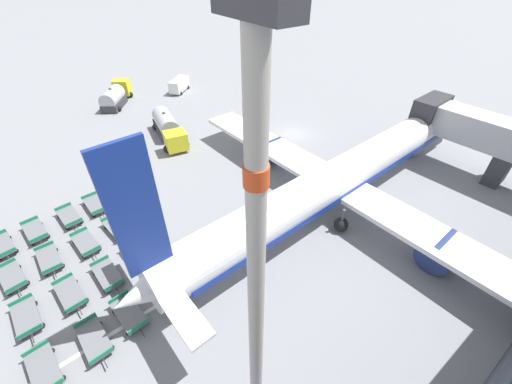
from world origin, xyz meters
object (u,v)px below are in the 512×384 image
at_px(airplane, 345,175).
at_px(apron_light_mast, 256,281).
at_px(baggage_dolly_row_near_col_d, 44,370).
at_px(baggage_dolly_row_mid_b_col_d, 129,313).
at_px(baggage_dolly_row_far_col_d, 167,290).
at_px(baggage_dolly_row_mid_b_col_b, 86,243).
at_px(baggage_dolly_row_far_col_b, 117,227).
at_px(service_van, 179,85).
at_px(baggage_dolly_row_mid_a_col_b, 49,259).
at_px(baggage_dolly_row_mid_b_col_c, 108,275).
at_px(baggage_dolly_row_near_col_a, 2,246).
at_px(baggage_dolly_row_mid_a_col_a, 35,231).
at_px(baggage_dolly_row_mid_a_col_c, 70,294).
at_px(baggage_dolly_row_near_col_c, 26,317).
at_px(baggage_dolly_row_mid_a_col_d, 94,340).
at_px(baggage_dolly_row_mid_b_col_a, 69,217).
at_px(baggage_dolly_row_near_col_b, 12,277).
at_px(baggage_dolly_row_far_col_a, 95,205).
at_px(fuel_tanker_secondary, 115,97).
at_px(baggage_dolly_row_far_col_c, 137,255).
at_px(fuel_tanker_primary, 168,128).

relative_size(airplane, apron_light_mast, 2.24).
relative_size(baggage_dolly_row_near_col_d, baggage_dolly_row_mid_b_col_d, 1.00).
bearing_deg(baggage_dolly_row_far_col_d, baggage_dolly_row_mid_b_col_b, -157.04).
bearing_deg(baggage_dolly_row_far_col_b, service_van, 144.97).
xyz_separation_m(baggage_dolly_row_mid_a_col_b, baggage_dolly_row_mid_b_col_c, (4.39, 3.31, 0.00)).
relative_size(baggage_dolly_row_near_col_a, baggage_dolly_row_mid_a_col_a, 1.00).
bearing_deg(baggage_dolly_row_mid_a_col_a, baggage_dolly_row_far_col_d, 28.28).
distance_m(baggage_dolly_row_mid_a_col_c, baggage_dolly_row_far_col_b, 6.89).
height_order(baggage_dolly_row_near_col_c, baggage_dolly_row_far_col_d, same).
bearing_deg(apron_light_mast, baggage_dolly_row_mid_a_col_d, -145.92).
height_order(baggage_dolly_row_mid_a_col_b, baggage_dolly_row_mid_b_col_d, same).
bearing_deg(baggage_dolly_row_mid_b_col_a, baggage_dolly_row_near_col_d, -17.18).
relative_size(baggage_dolly_row_near_col_b, baggage_dolly_row_near_col_d, 1.00).
bearing_deg(baggage_dolly_row_far_col_d, baggage_dolly_row_far_col_a, -173.21).
height_order(baggage_dolly_row_near_col_b, baggage_dolly_row_far_col_b, same).
bearing_deg(baggage_dolly_row_mid_b_col_a, baggage_dolly_row_mid_b_col_b, 4.92).
relative_size(airplane, baggage_dolly_row_mid_b_col_d, 11.73).
height_order(airplane, baggage_dolly_row_mid_a_col_b, airplane).
xyz_separation_m(fuel_tanker_secondary, baggage_dolly_row_mid_b_col_b, (29.57, -11.92, -0.88)).
bearing_deg(baggage_dolly_row_mid_b_col_c, baggage_dolly_row_mid_a_col_a, -156.68).
bearing_deg(baggage_dolly_row_mid_b_col_b, baggage_dolly_row_far_col_a, 157.18).
distance_m(baggage_dolly_row_mid_b_col_c, apron_light_mast, 18.03).
distance_m(airplane, baggage_dolly_row_mid_b_col_d, 21.67).
xyz_separation_m(baggage_dolly_row_near_col_a, baggage_dolly_row_near_col_b, (4.21, 0.29, 0.00)).
bearing_deg(baggage_dolly_row_mid_b_col_c, baggage_dolly_row_far_col_c, 102.12).
height_order(baggage_dolly_row_mid_b_col_a, baggage_dolly_row_mid_b_col_d, same).
bearing_deg(baggage_dolly_row_far_col_c, airplane, 76.05).
bearing_deg(baggage_dolly_row_near_col_c, baggage_dolly_row_near_col_a, -175.20).
xyz_separation_m(baggage_dolly_row_near_col_a, apron_light_mast, (22.06, 10.13, 11.00)).
bearing_deg(baggage_dolly_row_mid_b_col_c, apron_light_mast, 16.03).
bearing_deg(fuel_tanker_secondary, baggage_dolly_row_far_col_c, -14.92).
bearing_deg(apron_light_mast, baggage_dolly_row_mid_a_col_b, -158.19).
bearing_deg(baggage_dolly_row_mid_b_col_c, service_van, 146.28).
relative_size(baggage_dolly_row_near_col_b, baggage_dolly_row_far_col_c, 1.01).
bearing_deg(baggage_dolly_row_mid_a_col_c, baggage_dolly_row_near_col_d, -27.73).
height_order(baggage_dolly_row_near_col_d, baggage_dolly_row_mid_a_col_c, same).
height_order(baggage_dolly_row_mid_b_col_d, apron_light_mast, apron_light_mast).
bearing_deg(baggage_dolly_row_far_col_c, apron_light_mast, 5.78).
relative_size(baggage_dolly_row_mid_b_col_a, baggage_dolly_row_far_col_b, 1.00).
bearing_deg(baggage_dolly_row_mid_a_col_c, service_van, 143.33).
xyz_separation_m(service_van, baggage_dolly_row_near_col_a, (25.07, -28.49, -0.71)).
bearing_deg(baggage_dolly_row_near_col_b, baggage_dolly_row_mid_b_col_a, 133.47).
height_order(fuel_tanker_primary, baggage_dolly_row_near_col_c, fuel_tanker_primary).
relative_size(airplane, baggage_dolly_row_far_col_b, 11.70).
height_order(baggage_dolly_row_near_col_a, baggage_dolly_row_mid_b_col_a, same).
xyz_separation_m(baggage_dolly_row_mid_b_col_a, baggage_dolly_row_far_col_c, (8.34, 3.38, 0.00)).
relative_size(baggage_dolly_row_near_col_c, baggage_dolly_row_near_col_d, 1.00).
distance_m(baggage_dolly_row_near_col_c, baggage_dolly_row_far_col_d, 9.33).
height_order(baggage_dolly_row_near_col_a, apron_light_mast, apron_light_mast).
bearing_deg(baggage_dolly_row_near_col_b, baggage_dolly_row_mid_a_col_c, 37.41).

